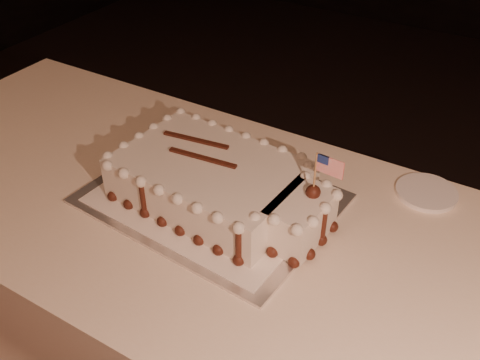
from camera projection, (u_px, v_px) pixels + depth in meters
The scene contains 5 objects.
banquet_table at pixel (291, 353), 1.36m from camera, with size 2.40×0.80×0.75m, color #FFE3C5.
cake_board at pixel (211, 198), 1.26m from camera, with size 0.55×0.42×0.01m, color silver.
doily at pixel (211, 197), 1.26m from camera, with size 0.49×0.38×0.00m, color white.
sheet_cake at pixel (220, 184), 1.21m from camera, with size 0.54×0.33×0.21m.
side_plate at pixel (426, 192), 1.28m from camera, with size 0.15×0.15×0.01m, color white.
Camera 1 is at (0.31, -0.17, 1.55)m, focal length 40.00 mm.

